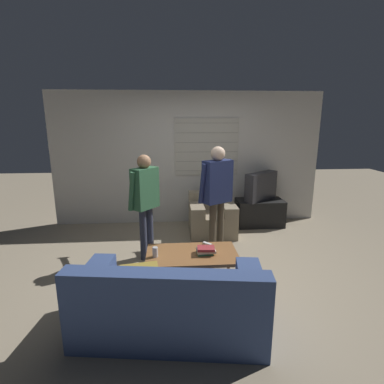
# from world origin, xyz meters

# --- Properties ---
(ground_plane) EXTENTS (16.00, 16.00, 0.00)m
(ground_plane) POSITION_xyz_m (0.00, 0.00, 0.00)
(ground_plane) COLOR gray
(wall_back) EXTENTS (5.20, 0.08, 2.55)m
(wall_back) POSITION_xyz_m (0.01, 2.03, 1.28)
(wall_back) COLOR silver
(wall_back) RESTS_ON ground_plane
(couch_blue) EXTENTS (1.90, 1.08, 0.79)m
(couch_blue) POSITION_xyz_m (-0.38, -1.24, 0.30)
(couch_blue) COLOR #384C7F
(couch_blue) RESTS_ON ground_plane
(armchair_beige) EXTENTS (0.81, 0.77, 0.73)m
(armchair_beige) POSITION_xyz_m (0.39, 1.32, 0.30)
(armchair_beige) COLOR gray
(armchair_beige) RESTS_ON ground_plane
(coffee_table) EXTENTS (1.14, 0.66, 0.40)m
(coffee_table) POSITION_xyz_m (-0.10, -0.35, 0.37)
(coffee_table) COLOR brown
(coffee_table) RESTS_ON ground_plane
(tv_stand) EXTENTS (0.90, 0.49, 0.51)m
(tv_stand) POSITION_xyz_m (1.38, 1.68, 0.25)
(tv_stand) COLOR black
(tv_stand) RESTS_ON ground_plane
(tv) EXTENTS (0.72, 0.62, 0.54)m
(tv) POSITION_xyz_m (1.38, 1.68, 0.78)
(tv) COLOR #2D2D33
(tv) RESTS_ON tv_stand
(person_left_standing) EXTENTS (0.50, 0.75, 1.56)m
(person_left_standing) POSITION_xyz_m (-0.72, 0.41, 0.98)
(person_left_standing) COLOR #33384C
(person_left_standing) RESTS_ON ground_plane
(person_right_standing) EXTENTS (0.54, 0.85, 1.66)m
(person_right_standing) POSITION_xyz_m (0.33, 0.47, 1.05)
(person_right_standing) COLOR #4C4233
(person_right_standing) RESTS_ON ground_plane
(book_stack) EXTENTS (0.24, 0.19, 0.09)m
(book_stack) POSITION_xyz_m (0.07, -0.38, 0.45)
(book_stack) COLOR #33754C
(book_stack) RESTS_ON coffee_table
(soda_can) EXTENTS (0.07, 0.07, 0.13)m
(soda_can) POSITION_xyz_m (-0.55, -0.41, 0.46)
(soda_can) COLOR silver
(soda_can) RESTS_ON coffee_table
(spare_remote) EXTENTS (0.12, 0.12, 0.02)m
(spare_remote) POSITION_xyz_m (0.12, -0.10, 0.41)
(spare_remote) COLOR white
(spare_remote) RESTS_ON coffee_table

